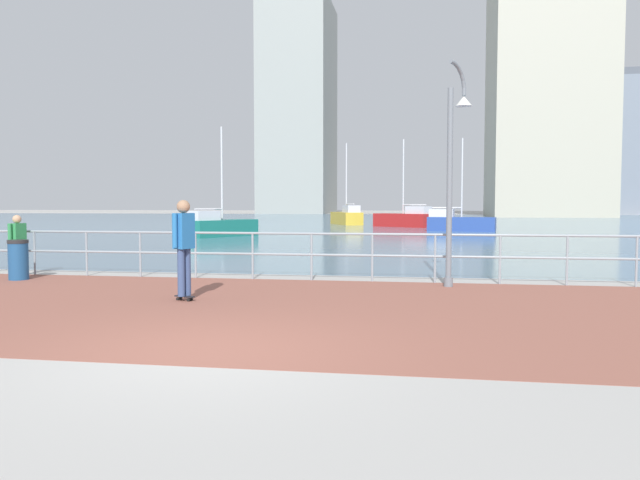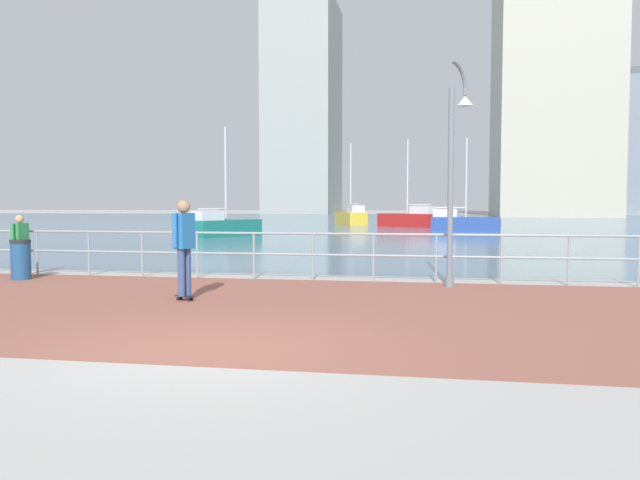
{
  "view_description": "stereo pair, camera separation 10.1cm",
  "coord_description": "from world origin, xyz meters",
  "px_view_note": "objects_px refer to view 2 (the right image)",
  "views": [
    {
      "loc": [
        2.5,
        -6.98,
        1.77
      ],
      "look_at": [
        0.66,
        4.18,
        1.1
      ],
      "focal_mm": 34.7,
      "sensor_mm": 36.0,
      "label": 1
    },
    {
      "loc": [
        2.6,
        -6.96,
        1.77
      ],
      "look_at": [
        0.66,
        4.18,
        1.1
      ],
      "focal_mm": 34.7,
      "sensor_mm": 36.0,
      "label": 2
    }
  ],
  "objects_px": {
    "lamppost": "(455,162)",
    "sailboat_gray": "(224,226)",
    "skateboarder": "(184,240)",
    "trash_bin": "(21,259)",
    "sailboat_navy": "(463,222)",
    "bystander": "(20,240)",
    "sailboat_white": "(351,217)",
    "sailboat_teal": "(409,219)"
  },
  "relations": [
    {
      "from": "bystander",
      "to": "sailboat_white",
      "type": "distance_m",
      "value": 38.28
    },
    {
      "from": "trash_bin",
      "to": "sailboat_teal",
      "type": "distance_m",
      "value": 35.09
    },
    {
      "from": "lamppost",
      "to": "sailboat_white",
      "type": "height_order",
      "value": "sailboat_white"
    },
    {
      "from": "sailboat_white",
      "to": "trash_bin",
      "type": "bearing_deg",
      "value": -94.43
    },
    {
      "from": "sailboat_white",
      "to": "bystander",
      "type": "bearing_deg",
      "value": -95.21
    },
    {
      "from": "sailboat_teal",
      "to": "lamppost",
      "type": "bearing_deg",
      "value": -86.72
    },
    {
      "from": "skateboarder",
      "to": "trash_bin",
      "type": "bearing_deg",
      "value": 154.97
    },
    {
      "from": "lamppost",
      "to": "skateboarder",
      "type": "bearing_deg",
      "value": -149.67
    },
    {
      "from": "bystander",
      "to": "sailboat_teal",
      "type": "height_order",
      "value": "sailboat_teal"
    },
    {
      "from": "skateboarder",
      "to": "trash_bin",
      "type": "xyz_separation_m",
      "value": [
        -4.98,
        2.32,
        -0.64
      ]
    },
    {
      "from": "sailboat_gray",
      "to": "trash_bin",
      "type": "bearing_deg",
      "value": -85.67
    },
    {
      "from": "skateboarder",
      "to": "sailboat_gray",
      "type": "bearing_deg",
      "value": 106.87
    },
    {
      "from": "lamppost",
      "to": "bystander",
      "type": "relative_size",
      "value": 3.2
    },
    {
      "from": "sailboat_navy",
      "to": "sailboat_white",
      "type": "xyz_separation_m",
      "value": [
        -8.59,
        11.19,
        0.09
      ]
    },
    {
      "from": "lamppost",
      "to": "bystander",
      "type": "xyz_separation_m",
      "value": [
        -10.37,
        0.1,
        -1.77
      ]
    },
    {
      "from": "sailboat_navy",
      "to": "sailboat_gray",
      "type": "height_order",
      "value": "sailboat_navy"
    },
    {
      "from": "sailboat_gray",
      "to": "sailboat_white",
      "type": "distance_m",
      "value": 20.48
    },
    {
      "from": "bystander",
      "to": "sailboat_gray",
      "type": "bearing_deg",
      "value": 92.99
    },
    {
      "from": "skateboarder",
      "to": "bystander",
      "type": "height_order",
      "value": "skateboarder"
    },
    {
      "from": "sailboat_teal",
      "to": "sailboat_white",
      "type": "xyz_separation_m",
      "value": [
        -4.97,
        4.61,
        0.02
      ]
    },
    {
      "from": "sailboat_white",
      "to": "lamppost",
      "type": "bearing_deg",
      "value": -79.77
    },
    {
      "from": "bystander",
      "to": "lamppost",
      "type": "bearing_deg",
      "value": -0.57
    },
    {
      "from": "sailboat_navy",
      "to": "sailboat_white",
      "type": "relative_size",
      "value": 0.87
    },
    {
      "from": "sailboat_gray",
      "to": "sailboat_teal",
      "type": "bearing_deg",
      "value": 58.59
    },
    {
      "from": "sailboat_navy",
      "to": "sailboat_teal",
      "type": "height_order",
      "value": "sailboat_teal"
    },
    {
      "from": "trash_bin",
      "to": "sailboat_white",
      "type": "height_order",
      "value": "sailboat_white"
    },
    {
      "from": "skateboarder",
      "to": "sailboat_navy",
      "type": "relative_size",
      "value": 0.31
    },
    {
      "from": "sailboat_navy",
      "to": "trash_bin",
      "type": "bearing_deg",
      "value": -112.8
    },
    {
      "from": "skateboarder",
      "to": "bystander",
      "type": "bearing_deg",
      "value": 151.31
    },
    {
      "from": "lamppost",
      "to": "sailboat_navy",
      "type": "xyz_separation_m",
      "value": [
        1.7,
        27.04,
        -2.07
      ]
    },
    {
      "from": "lamppost",
      "to": "sailboat_gray",
      "type": "bearing_deg",
      "value": 121.84
    },
    {
      "from": "sailboat_navy",
      "to": "lamppost",
      "type": "bearing_deg",
      "value": -93.59
    },
    {
      "from": "trash_bin",
      "to": "sailboat_navy",
      "type": "height_order",
      "value": "sailboat_navy"
    },
    {
      "from": "bystander",
      "to": "trash_bin",
      "type": "xyz_separation_m",
      "value": [
        0.48,
        -0.66,
        -0.4
      ]
    },
    {
      "from": "lamppost",
      "to": "sailboat_gray",
      "type": "height_order",
      "value": "sailboat_gray"
    },
    {
      "from": "sailboat_navy",
      "to": "sailboat_white",
      "type": "height_order",
      "value": "sailboat_white"
    },
    {
      "from": "trash_bin",
      "to": "sailboat_white",
      "type": "relative_size",
      "value": 0.14
    },
    {
      "from": "sailboat_white",
      "to": "skateboarder",
      "type": "bearing_deg",
      "value": -87.25
    },
    {
      "from": "lamppost",
      "to": "trash_bin",
      "type": "height_order",
      "value": "lamppost"
    },
    {
      "from": "trash_bin",
      "to": "bystander",
      "type": "bearing_deg",
      "value": 125.8
    },
    {
      "from": "bystander",
      "to": "trash_bin",
      "type": "relative_size",
      "value": 1.6
    },
    {
      "from": "sailboat_navy",
      "to": "sailboat_gray",
      "type": "relative_size",
      "value": 1.01
    }
  ]
}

